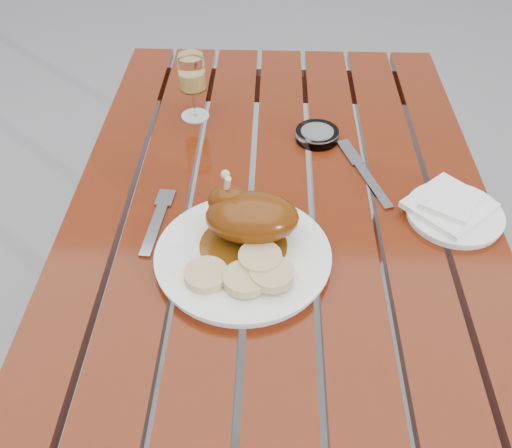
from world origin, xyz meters
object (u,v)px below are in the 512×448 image
(table, at_px, (276,312))
(wine_glass, at_px, (193,87))
(side_plate, at_px, (454,214))
(dinner_plate, at_px, (243,257))
(ashtray, at_px, (317,135))

(table, xyz_separation_m, wine_glass, (-0.20, 0.26, 0.45))
(table, bearing_deg, wine_glass, 126.81)
(wine_glass, bearing_deg, table, -53.19)
(table, distance_m, side_plate, 0.50)
(dinner_plate, relative_size, side_plate, 1.68)
(wine_glass, distance_m, ashtray, 0.29)
(side_plate, bearing_deg, table, 168.63)
(table, relative_size, dinner_plate, 4.02)
(table, height_order, wine_glass, wine_glass)
(dinner_plate, bearing_deg, side_plate, 17.84)
(side_plate, relative_size, ashtray, 1.92)
(wine_glass, bearing_deg, side_plate, -32.38)
(table, xyz_separation_m, ashtray, (0.08, 0.18, 0.39))
(table, distance_m, wine_glass, 0.56)
(wine_glass, distance_m, side_plate, 0.61)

